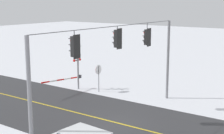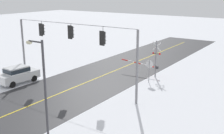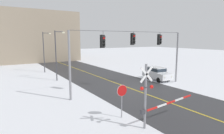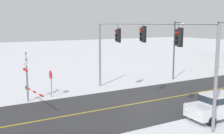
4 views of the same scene
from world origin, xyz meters
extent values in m
plane|color=white|center=(0.00, 0.00, 0.00)|extent=(160.00, 160.00, 0.00)
cylinder|color=gray|center=(-7.00, 0.00, 3.10)|extent=(0.20, 0.20, 6.20)
cylinder|color=gray|center=(7.00, 0.00, 3.10)|extent=(0.20, 0.20, 6.20)
cylinder|color=#38383D|center=(0.00, 0.00, 6.20)|extent=(14.00, 0.04, 0.04)
cylinder|color=#38383D|center=(-3.62, 0.00, 5.98)|extent=(0.04, 0.04, 0.45)
cube|color=black|center=(-3.62, 0.00, 5.21)|extent=(0.34, 0.28, 1.08)
cube|color=black|center=(-3.62, 0.16, 5.21)|extent=(0.52, 0.03, 1.26)
sphere|color=red|center=(-3.62, -0.15, 5.53)|extent=(0.24, 0.24, 0.24)
cube|color=black|center=(-3.62, -0.22, 5.62)|extent=(0.26, 0.16, 0.03)
sphere|color=black|center=(-3.62, -0.15, 5.21)|extent=(0.24, 0.24, 0.24)
cube|color=black|center=(-3.62, -0.22, 5.30)|extent=(0.26, 0.16, 0.03)
sphere|color=black|center=(-3.62, -0.15, 4.89)|extent=(0.24, 0.24, 0.24)
cube|color=black|center=(-3.62, -0.22, 4.98)|extent=(0.26, 0.16, 0.03)
cylinder|color=#38383D|center=(0.01, 0.00, 6.09)|extent=(0.04, 0.04, 0.23)
cube|color=black|center=(0.01, 0.00, 5.43)|extent=(0.34, 0.28, 1.08)
cube|color=black|center=(0.01, 0.16, 5.43)|extent=(0.52, 0.03, 1.26)
sphere|color=red|center=(0.01, -0.15, 5.75)|extent=(0.24, 0.24, 0.24)
cube|color=black|center=(0.01, -0.22, 5.84)|extent=(0.26, 0.16, 0.03)
sphere|color=black|center=(0.01, -0.15, 5.43)|extent=(0.24, 0.24, 0.24)
cube|color=black|center=(0.01, -0.22, 5.52)|extent=(0.26, 0.16, 0.03)
sphere|color=black|center=(0.01, -0.15, 5.11)|extent=(0.24, 0.24, 0.24)
cube|color=black|center=(0.01, -0.22, 5.20)|extent=(0.26, 0.16, 0.03)
cylinder|color=#38383D|center=(3.89, 0.00, 6.05)|extent=(0.04, 0.04, 0.29)
cube|color=black|center=(3.89, 0.00, 5.37)|extent=(0.34, 0.28, 1.08)
cube|color=black|center=(3.89, 0.16, 5.37)|extent=(0.52, 0.03, 1.26)
sphere|color=red|center=(3.89, -0.15, 5.69)|extent=(0.24, 0.24, 0.24)
cube|color=black|center=(3.89, -0.22, 5.77)|extent=(0.26, 0.16, 0.03)
sphere|color=black|center=(3.89, -0.15, 5.37)|extent=(0.24, 0.24, 0.24)
cube|color=black|center=(3.89, -0.22, 5.45)|extent=(0.26, 0.16, 0.03)
sphere|color=black|center=(3.89, -0.15, 5.05)|extent=(0.24, 0.24, 0.24)
cube|color=black|center=(3.89, -0.22, 5.13)|extent=(0.26, 0.16, 0.03)
cylinder|color=gray|center=(-5.29, -5.61, 1.15)|extent=(0.07, 0.07, 2.30)
cylinder|color=#B71414|center=(-5.29, -5.65, 1.95)|extent=(0.76, 0.03, 0.76)
cylinder|color=white|center=(-5.29, -5.63, 1.95)|extent=(0.80, 0.02, 0.80)
cylinder|color=gray|center=(-5.01, -7.70, 2.00)|extent=(0.14, 0.14, 4.00)
cube|color=white|center=(-5.01, -7.75, 3.40)|extent=(0.98, 0.04, 0.98)
cube|color=white|center=(-5.01, -7.75, 3.40)|extent=(0.98, 0.04, 0.98)
cube|color=#38383D|center=(-5.01, -7.74, 2.60)|extent=(0.80, 0.06, 0.08)
sphere|color=red|center=(-5.39, -7.80, 2.60)|extent=(0.22, 0.22, 0.22)
sphere|color=red|center=(-4.63, -7.80, 2.60)|extent=(0.22, 0.22, 0.22)
cube|color=red|center=(-4.41, -7.70, 1.13)|extent=(0.84, 0.08, 0.16)
cube|color=white|center=(-3.59, -7.70, 1.19)|extent=(0.84, 0.08, 0.16)
cube|color=red|center=(-2.76, -7.70, 1.26)|extent=(0.84, 0.08, 0.16)
cube|color=white|center=(-1.93, -7.70, 1.32)|extent=(0.84, 0.08, 0.16)
cube|color=red|center=(-1.10, -7.70, 1.38)|extent=(0.84, 0.08, 0.16)
cube|color=#38383D|center=(-5.19, -7.70, 1.10)|extent=(0.28, 0.20, 0.28)
camera|label=1|loc=(16.83, 11.73, 7.67)|focal=54.06mm
camera|label=2|loc=(-17.75, 19.39, 9.18)|focal=45.50mm
camera|label=3|loc=(-12.51, -16.05, 5.48)|focal=30.53mm
camera|label=4|loc=(17.31, -12.92, 6.28)|focal=44.59mm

